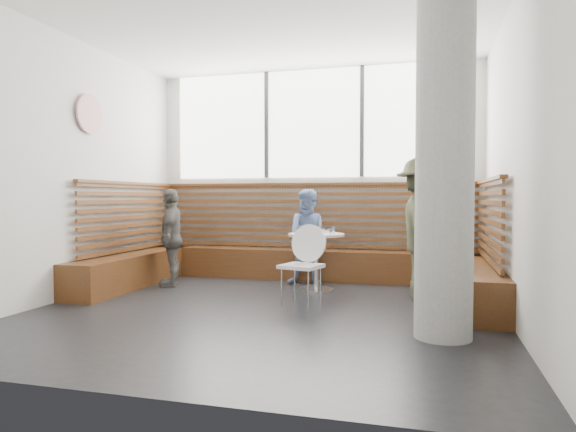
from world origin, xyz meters
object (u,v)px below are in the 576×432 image
(adult_man, at_px, (423,228))
(child_back, at_px, (310,237))
(concrete_column, at_px, (445,156))
(child_left, at_px, (171,237))
(cafe_chair, at_px, (303,258))
(cafe_table, at_px, (316,250))

(adult_man, height_order, child_back, adult_man)
(concrete_column, height_order, child_left, concrete_column)
(adult_man, bearing_deg, child_left, 82.54)
(adult_man, xyz_separation_m, child_left, (-3.41, 0.07, -0.19))
(concrete_column, height_order, child_back, concrete_column)
(concrete_column, bearing_deg, child_left, 153.51)
(concrete_column, bearing_deg, adult_man, 96.20)
(child_left, bearing_deg, cafe_chair, 50.49)
(cafe_table, height_order, adult_man, adult_man)
(child_left, bearing_deg, adult_man, 69.07)
(adult_man, relative_size, child_left, 1.28)
(concrete_column, xyz_separation_m, cafe_table, (-1.55, 1.94, -1.06))
(cafe_chair, relative_size, adult_man, 0.53)
(cafe_chair, bearing_deg, adult_man, 41.55)
(concrete_column, distance_m, cafe_chair, 2.13)
(concrete_column, height_order, cafe_chair, concrete_column)
(cafe_table, height_order, cafe_chair, cafe_chair)
(concrete_column, bearing_deg, cafe_chair, 145.47)
(cafe_chair, distance_m, child_back, 1.38)
(cafe_table, bearing_deg, adult_man, -9.24)
(cafe_table, xyz_separation_m, cafe_chair, (0.03, -0.90, -0.00))
(child_left, bearing_deg, child_back, 88.51)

